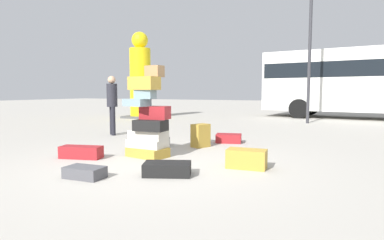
# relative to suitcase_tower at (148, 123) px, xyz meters

# --- Properties ---
(ground_plane) EXTENTS (80.00, 80.00, 0.00)m
(ground_plane) POSITION_rel_suitcase_tower_xyz_m (0.46, -0.40, -0.66)
(ground_plane) COLOR #ADA89E
(suitcase_tower) EXTENTS (0.88, 0.63, 1.75)m
(suitcase_tower) POSITION_rel_suitcase_tower_xyz_m (0.00, 0.00, 0.00)
(suitcase_tower) COLOR #B28C33
(suitcase_tower) RESTS_ON ground
(suitcase_black_behind_tower) EXTENTS (0.78, 0.51, 0.19)m
(suitcase_black_behind_tower) POSITION_rel_suitcase_tower_xyz_m (-0.60, 1.11, -0.57)
(suitcase_black_behind_tower) COLOR black
(suitcase_black_behind_tower) RESTS_ON ground
(suitcase_charcoal_right_side) EXTENTS (0.59, 0.36, 0.17)m
(suitcase_charcoal_right_side) POSITION_rel_suitcase_tower_xyz_m (-0.00, -1.68, -0.58)
(suitcase_charcoal_right_side) COLOR #4C4C51
(suitcase_charcoal_right_side) RESTS_ON ground
(suitcase_black_foreground_far) EXTENTS (0.80, 0.64, 0.19)m
(suitcase_black_foreground_far) POSITION_rel_suitcase_tower_xyz_m (1.00, -1.03, -0.57)
(suitcase_black_foreground_far) COLOR black
(suitcase_black_foreground_far) RESTS_ON ground
(suitcase_maroon_left_side) EXTENTS (0.68, 0.53, 0.21)m
(suitcase_maroon_left_side) POSITION_rel_suitcase_tower_xyz_m (0.83, 2.30, -0.56)
(suitcase_maroon_left_side) COLOR maroon
(suitcase_maroon_left_side) RESTS_ON ground
(suitcase_tan_white_trunk) EXTENTS (0.66, 0.39, 0.31)m
(suitcase_tan_white_trunk) POSITION_rel_suitcase_tower_xyz_m (1.95, -0.08, -0.51)
(suitcase_tan_white_trunk) COLOR #B28C33
(suitcase_tan_white_trunk) RESTS_ON ground
(suitcase_tan_upright_blue) EXTENTS (0.39, 0.45, 0.52)m
(suitcase_tan_upright_blue) POSITION_rel_suitcase_tower_xyz_m (0.46, 1.43, -0.40)
(suitcase_tan_upright_blue) COLOR #B28C33
(suitcase_tan_upright_blue) RESTS_ON ground
(suitcase_maroon_foreground_near) EXTENTS (0.83, 0.48, 0.23)m
(suitcase_maroon_foreground_near) POSITION_rel_suitcase_tower_xyz_m (-1.08, -0.65, -0.55)
(suitcase_maroon_foreground_near) COLOR maroon
(suitcase_maroon_foreground_near) RESTS_ON ground
(person_bearded_onlooker) EXTENTS (0.30, 0.30, 1.69)m
(person_bearded_onlooker) POSITION_rel_suitcase_tower_xyz_m (-2.66, 2.20, 0.35)
(person_bearded_onlooker) COLOR black
(person_bearded_onlooker) RESTS_ON ground
(yellow_dummy_statue) EXTENTS (1.37, 1.37, 4.03)m
(yellow_dummy_statue) POSITION_rel_suitcase_tower_xyz_m (-5.40, 7.62, 1.13)
(yellow_dummy_statue) COLOR yellow
(yellow_dummy_statue) RESTS_ON ground
(lamp_post) EXTENTS (0.36, 0.36, 6.80)m
(lamp_post) POSITION_rel_suitcase_tower_xyz_m (2.07, 8.26, 3.71)
(lamp_post) COLOR #333338
(lamp_post) RESTS_ON ground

